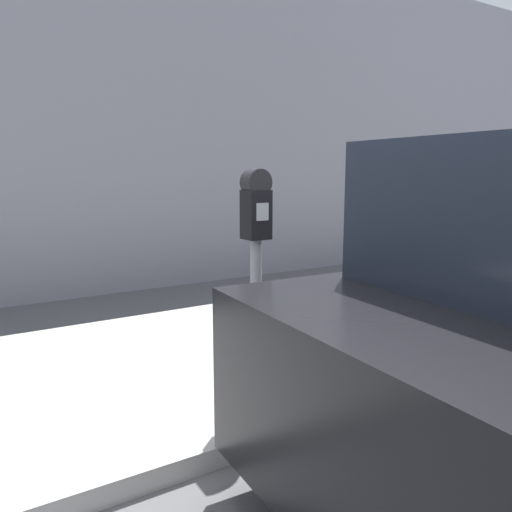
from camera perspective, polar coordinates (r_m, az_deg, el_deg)
sidewalk at (r=4.38m, az=-7.20°, el=-11.97°), size 24.00×2.80×0.13m
building_facade at (r=7.16m, az=-18.82°, el=15.96°), size 24.00×0.30×5.05m
parking_meter at (r=3.23m, az=0.00°, el=0.74°), size 0.17×0.16×1.56m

